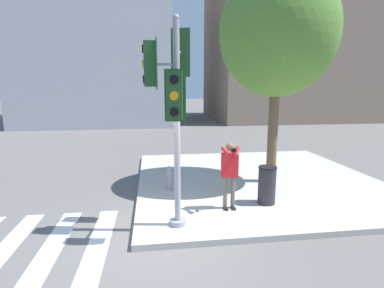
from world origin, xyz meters
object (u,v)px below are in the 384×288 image
Objects in this scene: trash_bin at (267,185)px; street_tree at (278,33)px; traffic_signal_pole at (172,92)px; fire_hydrant at (169,178)px; person_photographer at (230,169)px.

street_tree is at bearing 64.69° from trash_bin.
fire_hydrant is at bearing 88.61° from traffic_signal_pole.
person_photographer is 1.22m from trash_bin.
street_tree reaches higher than trash_bin.
person_photographer reaches higher than trash_bin.
person_photographer is 0.26× the size of street_tree.
trash_bin is (2.52, -1.41, 0.14)m from fire_hydrant.
fire_hydrant is (-3.39, -0.44, -4.34)m from street_tree.
traffic_signal_pole reaches higher than person_photographer.
person_photographer is 4.63m from street_tree.
traffic_signal_pole is 2.56m from person_photographer.
person_photographer is 2.26m from fire_hydrant.
street_tree is (1.96, 2.05, 3.67)m from person_photographer.
person_photographer is 2.32× the size of fire_hydrant.
trash_bin is (1.08, 0.20, -0.53)m from person_photographer.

